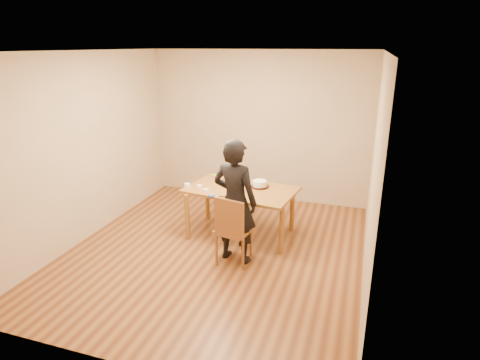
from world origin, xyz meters
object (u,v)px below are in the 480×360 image
(cake_plate, at_px, (260,186))
(cake, at_px, (260,184))
(person, at_px, (235,202))
(dining_chair, at_px, (234,230))
(dining_table, at_px, (241,190))

(cake_plate, height_order, cake, cake)
(cake, relative_size, person, 0.13)
(cake, distance_m, person, 0.89)
(cake_plate, relative_size, cake, 1.23)
(cake, bearing_deg, dining_chair, -95.95)
(cake_plate, relative_size, person, 0.16)
(dining_chair, bearing_deg, cake, 96.94)
(cake, bearing_deg, dining_table, -148.23)
(dining_chair, distance_m, cake, 1.00)
(cake_plate, xyz_separation_m, person, (-0.10, -0.88, 0.08))
(dining_chair, distance_m, cake_plate, 0.98)
(dining_table, height_order, dining_chair, dining_table)
(cake_plate, distance_m, cake, 0.04)
(dining_table, height_order, cake_plate, cake_plate)
(dining_table, relative_size, cake, 7.24)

